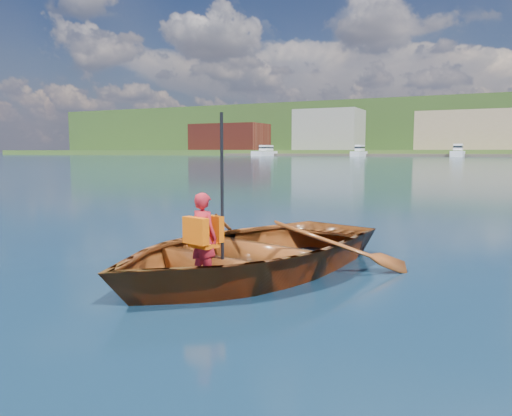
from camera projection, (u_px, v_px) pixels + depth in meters
The scene contains 7 objects.
ground at pixel (221, 258), 7.40m from camera, with size 600.00×600.00×0.00m.
rowboat at pixel (248, 250), 6.47m from camera, with size 4.21×5.06×0.90m.
child_paddler at pixel (204, 235), 5.66m from camera, with size 0.43×0.41×1.91m.
shoreline at pixel (488, 131), 218.16m from camera, with size 400.00×140.00×22.00m.
dock at pixel (474, 155), 140.76m from camera, with size 160.03×5.23×0.80m.
waterfront_buildings at pixel (458, 132), 157.64m from camera, with size 202.00×16.00×14.00m.
marina_yachts at pixel (484, 152), 135.40m from camera, with size 142.64×13.00×4.39m.
Camera 1 is at (3.62, -6.33, 1.58)m, focal length 35.00 mm.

